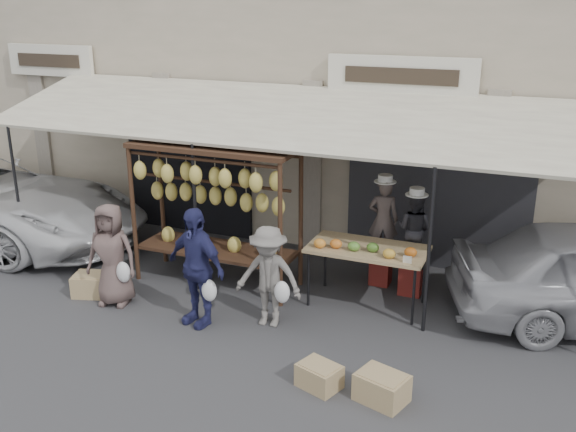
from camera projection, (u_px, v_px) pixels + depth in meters
name	position (u px, v px, depth m)	size (l,w,h in m)	color
ground_plane	(221.00, 334.00, 8.65)	(90.00, 90.00, 0.00)	#2D2D30
shophouse	(365.00, 32.00, 13.16)	(24.00, 6.15, 7.30)	#BAA992
awning	(286.00, 117.00, 9.82)	(10.00, 2.35, 2.92)	beige
banana_rack	(213.00, 188.00, 9.71)	(2.60, 0.90, 2.24)	#3A2415
produce_table	(367.00, 250.00, 9.20)	(1.70, 0.90, 1.04)	tan
vendor_left	(383.00, 220.00, 9.86)	(0.46, 0.31, 1.27)	#514643
vendor_right	(415.00, 229.00, 9.54)	(0.55, 0.43, 1.13)	#25252A
customer_left	(112.00, 255.00, 9.31)	(0.75, 0.49, 1.54)	brown
customer_mid	(196.00, 267.00, 8.71)	(0.99, 0.41, 1.68)	navy
customer_right	(269.00, 277.00, 8.70)	(0.93, 0.53, 1.44)	slate
stool_left	(381.00, 271.00, 10.14)	(0.31, 0.31, 0.43)	maroon
stool_right	(411.00, 279.00, 9.80)	(0.34, 0.34, 0.47)	maroon
crate_near_a	(319.00, 376.00, 7.43)	(0.47, 0.36, 0.28)	tan
crate_near_b	(382.00, 388.00, 7.17)	(0.54, 0.41, 0.32)	tan
crate_far	(93.00, 284.00, 9.77)	(0.55, 0.42, 0.33)	tan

